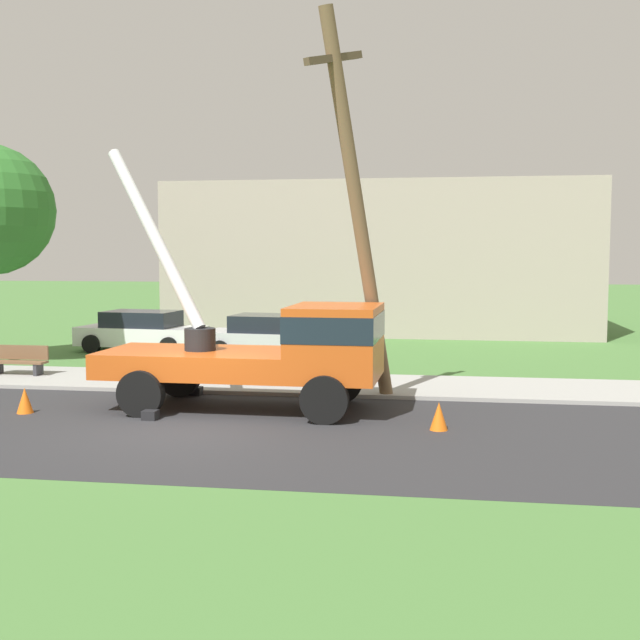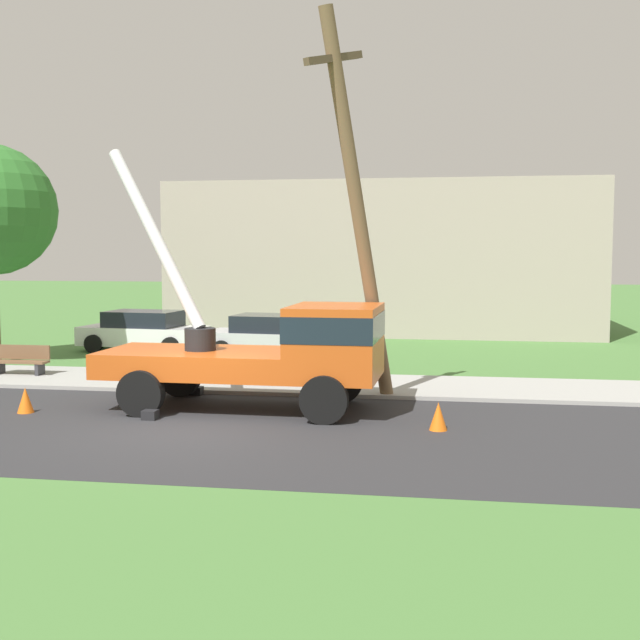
% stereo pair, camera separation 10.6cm
% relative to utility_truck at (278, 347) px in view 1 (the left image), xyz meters
% --- Properties ---
extents(ground_plane, '(120.00, 120.00, 0.00)m').
position_rel_utility_truck_xyz_m(ground_plane, '(-1.49, 9.87, -1.41)').
color(ground_plane, '#477538').
extents(road_asphalt, '(80.00, 7.46, 0.01)m').
position_rel_utility_truck_xyz_m(road_asphalt, '(-1.49, -2.13, -1.40)').
color(road_asphalt, '#2B2B2D').
rests_on(road_asphalt, ground).
extents(sidewalk_strip, '(80.00, 3.24, 0.10)m').
position_rel_utility_truck_xyz_m(sidewalk_strip, '(-1.49, 3.22, -1.36)').
color(sidewalk_strip, '#9E9E99').
rests_on(sidewalk_strip, ground).
extents(utility_truck, '(6.76, 3.21, 5.98)m').
position_rel_utility_truck_xyz_m(utility_truck, '(0.00, 0.00, 0.00)').
color(utility_truck, '#C65119').
rests_on(utility_truck, ground).
extents(leaning_utility_pole, '(1.85, 2.68, 8.79)m').
position_rel_utility_truck_xyz_m(leaning_utility_pole, '(1.65, 0.94, 3.10)').
color(leaning_utility_pole, brown).
rests_on(leaning_utility_pole, ground).
extents(traffic_cone_ahead, '(0.36, 0.36, 0.56)m').
position_rel_utility_truck_xyz_m(traffic_cone_ahead, '(3.55, -1.47, -1.13)').
color(traffic_cone_ahead, orange).
rests_on(traffic_cone_ahead, ground).
extents(traffic_cone_behind, '(0.36, 0.36, 0.56)m').
position_rel_utility_truck_xyz_m(traffic_cone_behind, '(-5.38, -1.19, -1.13)').
color(traffic_cone_behind, orange).
rests_on(traffic_cone_behind, ground).
extents(parked_sedan_white, '(4.55, 2.29, 1.42)m').
position_rel_utility_truck_xyz_m(parked_sedan_white, '(-6.85, 9.41, -0.70)').
color(parked_sedan_white, silver).
rests_on(parked_sedan_white, ground).
extents(parked_sedan_silver, '(4.55, 2.29, 1.42)m').
position_rel_utility_truck_xyz_m(parked_sedan_silver, '(-1.99, 8.41, -0.70)').
color(parked_sedan_silver, '#B7B7BF').
rests_on(parked_sedan_silver, ground).
extents(park_bench, '(1.60, 0.45, 0.90)m').
position_rel_utility_truck_xyz_m(park_bench, '(-8.04, 3.29, -0.95)').
color(park_bench, brown).
rests_on(park_bench, ground).
extents(lowrise_building_backdrop, '(18.00, 6.00, 6.40)m').
position_rel_utility_truck_xyz_m(lowrise_building_backdrop, '(0.88, 17.67, 1.79)').
color(lowrise_building_backdrop, '#A5998C').
rests_on(lowrise_building_backdrop, ground).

